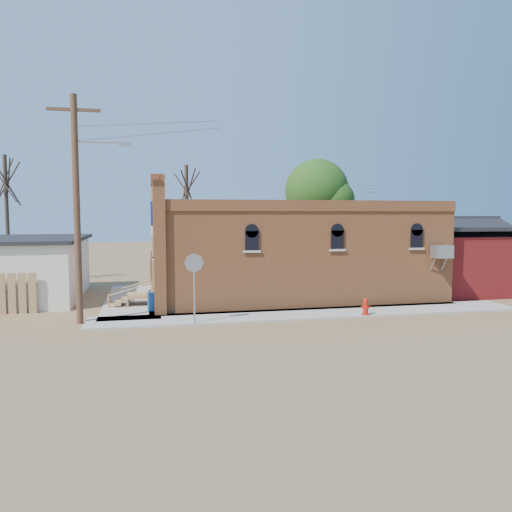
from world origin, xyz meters
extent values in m
plane|color=olive|center=(0.00, 0.00, 0.00)|extent=(120.00, 120.00, 0.00)
cube|color=#9E9991|center=(1.50, 0.90, 0.04)|extent=(19.00, 2.20, 0.08)
cube|color=#9E9991|center=(-6.30, 6.00, 0.04)|extent=(2.60, 10.00, 0.08)
cube|color=#C76E3C|center=(2.00, 5.50, 2.25)|extent=(14.00, 7.00, 4.50)
cube|color=black|center=(2.00, 5.50, 4.55)|extent=(13.80, 6.80, 0.12)
cube|color=#C76E3C|center=(-5.00, 5.50, 2.90)|extent=(0.50, 7.40, 5.80)
cube|color=navy|center=(-5.30, 4.30, 4.00)|extent=(0.08, 1.10, 1.56)
cube|color=#99999E|center=(8.10, 1.55, 2.60)|extent=(0.85, 0.65, 0.60)
cube|color=#5F1014|center=(11.50, 5.50, 1.60)|extent=(5.00, 6.00, 3.20)
cylinder|color=#49321D|center=(-8.20, 1.20, 4.50)|extent=(0.26, 0.26, 9.00)
cube|color=#49321D|center=(-8.20, 1.20, 8.40)|extent=(2.00, 0.12, 0.12)
cylinder|color=#99999E|center=(-7.30, 1.20, 7.20)|extent=(1.80, 0.08, 0.08)
cube|color=#99999E|center=(-6.30, 1.20, 7.15)|extent=(0.45, 0.22, 0.14)
cylinder|color=#473728|center=(-3.00, 13.00, 3.75)|extent=(0.24, 0.24, 7.50)
cylinder|color=#473728|center=(-14.00, 14.00, 4.00)|extent=(0.24, 0.24, 8.00)
cylinder|color=#473728|center=(6.00, 13.50, 3.15)|extent=(0.28, 0.28, 6.30)
sphere|color=#214213|center=(6.00, 13.50, 5.95)|extent=(4.40, 4.40, 4.40)
cylinder|color=red|center=(3.55, 0.00, 0.11)|extent=(0.33, 0.33, 0.06)
cylinder|color=red|center=(3.55, 0.00, 0.41)|extent=(0.23, 0.23, 0.54)
sphere|color=red|center=(3.55, 0.00, 0.69)|extent=(0.22, 0.22, 0.22)
cylinder|color=red|center=(3.55, -0.14, 0.42)|extent=(0.10, 0.12, 0.10)
cylinder|color=red|center=(3.42, 0.00, 0.42)|extent=(0.12, 0.10, 0.10)
cylinder|color=red|center=(3.69, 0.00, 0.42)|extent=(0.12, 0.10, 0.10)
cylinder|color=#99999E|center=(-3.73, 0.00, 1.33)|extent=(0.09, 0.09, 2.50)
cylinder|color=#99999E|center=(-3.73, -0.02, 2.46)|extent=(0.75, 0.05, 0.75)
cylinder|color=red|center=(-3.73, 0.02, 2.46)|extent=(0.75, 0.05, 0.75)
cylinder|color=navy|center=(-5.30, 2.94, 0.49)|extent=(0.69, 0.69, 0.81)
camera|label=1|loc=(-5.48, -19.53, 4.40)|focal=35.00mm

